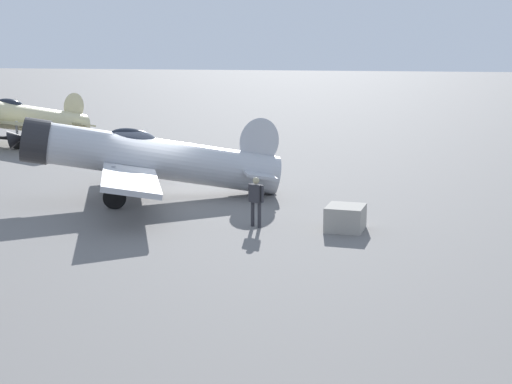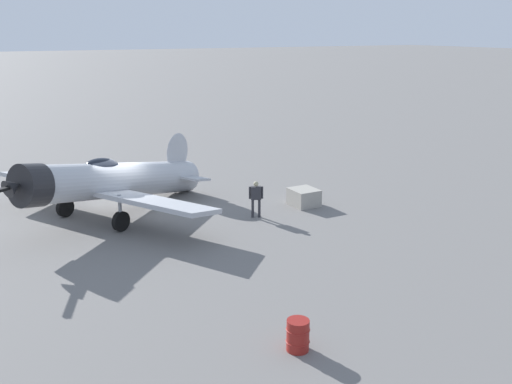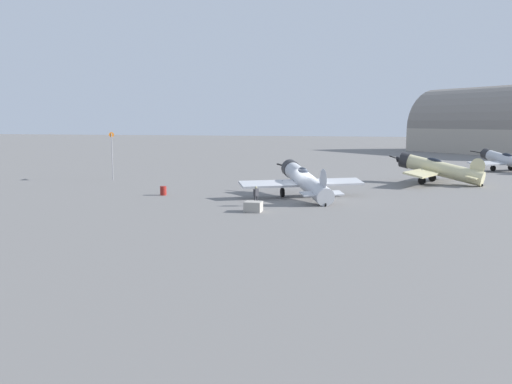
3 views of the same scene
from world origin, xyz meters
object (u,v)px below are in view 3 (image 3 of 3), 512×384
at_px(airplane_foreground, 305,180).
at_px(equipment_crate, 253,207).
at_px(airplane_mid_apron, 437,169).
at_px(windsock_mast, 111,137).
at_px(airplane_far_line, 509,161).
at_px(fuel_drum, 163,191).
at_px(ground_crew_mechanic, 256,194).

bearing_deg(airplane_foreground, equipment_crate, 133.82).
bearing_deg(airplane_mid_apron, windsock_mast, 29.57).
distance_m(airplane_far_line, fuel_drum, 47.65).
bearing_deg(windsock_mast, airplane_far_line, 25.84).
height_order(airplane_foreground, fuel_drum, airplane_foreground).
distance_m(airplane_foreground, fuel_drum, 12.67).
xyz_separation_m(airplane_foreground, equipment_crate, (-2.43, -7.97, -1.15)).
bearing_deg(windsock_mast, equipment_crate, -39.20).
distance_m(airplane_mid_apron, airplane_far_line, 19.89).
xyz_separation_m(airplane_mid_apron, ground_crew_mechanic, (-14.71, -19.68, -0.67)).
relative_size(ground_crew_mechanic, equipment_crate, 1.24).
relative_size(ground_crew_mechanic, fuel_drum, 1.92).
xyz_separation_m(airplane_mid_apron, windsock_mast, (-35.47, -5.02, 3.27)).
relative_size(airplane_mid_apron, airplane_far_line, 1.15).
distance_m(airplane_far_line, ground_crew_mechanic, 44.41).
bearing_deg(airplane_far_line, airplane_foreground, 107.82).
xyz_separation_m(airplane_far_line, ground_crew_mechanic, (-24.89, -36.77, -0.45)).
height_order(ground_crew_mechanic, equipment_crate, ground_crew_mechanic).
bearing_deg(airplane_foreground, windsock_mast, 39.16).
bearing_deg(windsock_mast, airplane_mid_apron, 8.06).
bearing_deg(equipment_crate, airplane_mid_apron, 57.57).
height_order(airplane_far_line, windsock_mast, windsock_mast).
height_order(airplane_mid_apron, equipment_crate, airplane_mid_apron).
relative_size(airplane_far_line, equipment_crate, 8.23).
bearing_deg(airplane_far_line, equipment_crate, 110.99).
bearing_deg(airplane_mid_apron, fuel_drum, 54.45).
height_order(equipment_crate, fuel_drum, fuel_drum).
distance_m(airplane_mid_apron, equipment_crate, 26.53).
bearing_deg(airplane_far_line, fuel_drum, 96.30).
bearing_deg(airplane_mid_apron, airplane_foreground, 72.22).
distance_m(airplane_foreground, ground_crew_mechanic, 6.07).
bearing_deg(windsock_mast, airplane_foreground, -21.60).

